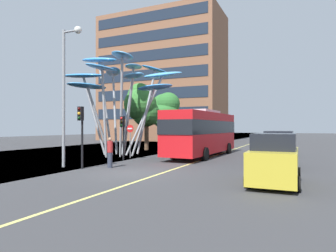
% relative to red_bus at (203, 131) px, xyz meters
% --- Properties ---
extents(ground, '(120.00, 240.00, 0.10)m').
position_rel_red_bus_xyz_m(ground, '(-1.44, -10.18, -2.13)').
color(ground, '#38383A').
extents(red_bus, '(3.15, 11.04, 3.81)m').
position_rel_red_bus_xyz_m(red_bus, '(0.00, 0.00, 0.00)').
color(red_bus, red).
rests_on(red_bus, ground).
extents(leaf_sculpture, '(10.55, 9.91, 9.06)m').
position_rel_red_bus_xyz_m(leaf_sculpture, '(-6.83, -1.98, 4.65)').
color(leaf_sculpture, '#9EA0A5').
rests_on(leaf_sculpture, ground).
extents(traffic_light_kerb_near, '(0.28, 0.42, 3.58)m').
position_rel_red_bus_xyz_m(traffic_light_kerb_near, '(-4.11, -10.04, 0.52)').
color(traffic_light_kerb_near, black).
rests_on(traffic_light_kerb_near, ground).
extents(traffic_light_kerb_far, '(0.28, 0.42, 3.20)m').
position_rel_red_bus_xyz_m(traffic_light_kerb_far, '(-4.50, -5.08, 0.25)').
color(traffic_light_kerb_far, black).
rests_on(traffic_light_kerb_far, ground).
extents(car_parked_near, '(2.03, 4.13, 2.13)m').
position_rel_red_bus_xyz_m(car_parked_near, '(6.38, -10.28, -1.08)').
color(car_parked_near, gold).
rests_on(car_parked_near, ground).
extents(car_parked_mid, '(1.90, 4.29, 2.17)m').
position_rel_red_bus_xyz_m(car_parked_mid, '(6.21, -4.35, -1.06)').
color(car_parked_mid, gray).
rests_on(car_parked_mid, ground).
extents(car_parked_far, '(2.03, 4.17, 2.04)m').
position_rel_red_bus_xyz_m(car_parked_far, '(5.61, 2.85, -1.13)').
color(car_parked_far, gray).
rests_on(car_parked_far, ground).
extents(street_lamp, '(1.41, 0.44, 8.35)m').
position_rel_red_bus_xyz_m(street_lamp, '(-5.36, -9.81, 3.15)').
color(street_lamp, gray).
rests_on(street_lamp, ground).
extents(tree_pavement_near, '(3.57, 3.64, 7.08)m').
position_rel_red_bus_xyz_m(tree_pavement_near, '(-7.82, 3.72, 2.64)').
color(tree_pavement_near, brown).
rests_on(tree_pavement_near, ground).
extents(tree_pavement_far, '(5.52, 4.73, 7.21)m').
position_rel_red_bus_xyz_m(tree_pavement_far, '(-10.03, 13.69, 2.66)').
color(tree_pavement_far, brown).
rests_on(tree_pavement_far, ground).
extents(pedestrian, '(0.34, 0.34, 1.80)m').
position_rel_red_bus_xyz_m(pedestrian, '(-2.90, -8.93, -1.18)').
color(pedestrian, '#2D3342').
rests_on(pedestrian, ground).
extents(no_entry_sign, '(0.60, 0.12, 2.60)m').
position_rel_red_bus_xyz_m(no_entry_sign, '(-4.81, -3.52, -0.36)').
color(no_entry_sign, gray).
rests_on(no_entry_sign, ground).
extents(backdrop_building, '(22.37, 11.16, 23.11)m').
position_rel_red_bus_xyz_m(backdrop_building, '(-16.25, 26.69, 9.48)').
color(backdrop_building, brown).
rests_on(backdrop_building, ground).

